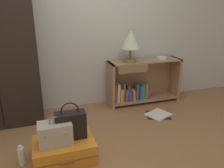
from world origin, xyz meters
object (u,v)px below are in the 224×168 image
bottle (21,156)px  open_book_on_floor (158,115)px  table_lamp (131,41)px  suitcase_large (64,149)px  train_case (55,133)px  bowl (162,58)px  bookshelf (140,83)px  handbag (71,125)px

bottle → open_book_on_floor: bearing=16.3°
open_book_on_floor → table_lamp: bearing=117.0°
bottle → suitcase_large: bearing=-4.7°
train_case → open_book_on_floor: (1.50, 0.59, -0.32)m
table_lamp → suitcase_large: bearing=-137.3°
bowl → bookshelf: bearing=175.5°
bowl → suitcase_large: bowl is taller
handbag → bowl: bearing=32.7°
bottle → open_book_on_floor: 1.93m
bowl → suitcase_large: 2.14m
table_lamp → train_case: table_lamp is taller
bookshelf → open_book_on_floor: bearing=-85.3°
handbag → open_book_on_floor: bearing=21.8°
bowl → train_case: size_ratio=0.48×
train_case → handbag: size_ratio=0.82×
bowl → train_case: bowl is taller
bookshelf → handbag: bearing=-140.1°
table_lamp → handbag: size_ratio=1.20×
bowl → bottle: bearing=-153.7°
suitcase_large → open_book_on_floor: size_ratio=1.51×
suitcase_large → handbag: (0.08, 0.04, 0.25)m
bowl → suitcase_large: bearing=-147.6°
suitcase_large → table_lamp: bearing=42.7°
table_lamp → bottle: size_ratio=2.23×
suitcase_large → train_case: bearing=-168.1°
train_case → open_book_on_floor: size_ratio=0.80×
bottle → open_book_on_floor: bottle is taller
bowl → bottle: (-2.15, -1.06, -0.62)m
table_lamp → bowl: (0.56, 0.02, -0.30)m
handbag → bottle: handbag is taller
bowl → bottle: 2.48m
table_lamp → bowl: bearing=1.7°
bowl → bottle: bowl is taller
table_lamp → open_book_on_floor: 1.17m
bookshelf → bottle: bearing=-148.8°
bookshelf → suitcase_large: size_ratio=1.91×
table_lamp → handbag: (-1.08, -1.04, -0.67)m
bookshelf → bowl: bearing=-4.5°
suitcase_large → bottle: (-0.42, 0.03, -0.00)m
suitcase_large → open_book_on_floor: (1.43, 0.57, -0.10)m
bowl → train_case: bearing=-148.4°
bowl → train_case: (-1.81, -1.11, -0.40)m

